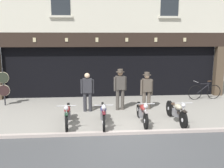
{
  "coord_description": "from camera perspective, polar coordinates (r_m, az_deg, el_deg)",
  "views": [
    {
      "loc": [
        -0.99,
        -7.46,
        3.09
      ],
      "look_at": [
        -0.17,
        2.72,
        1.15
      ],
      "focal_mm": 39.96,
      "sensor_mm": 36.0,
      "label": 1
    }
  ],
  "objects": [
    {
      "name": "motorcycle_center_right",
      "position": [
        9.47,
        14.5,
        -6.03
      ],
      "size": [
        0.62,
        2.03,
        0.9
      ],
      "rotation": [
        0.0,
        0.0,
        3.17
      ],
      "color": "black",
      "rests_on": "ground"
    },
    {
      "name": "motorcycle_center",
      "position": [
        9.13,
        6.93,
        -6.41
      ],
      "size": [
        0.62,
        1.97,
        0.9
      ],
      "rotation": [
        0.0,
        0.0,
        3.13
      ],
      "color": "black",
      "rests_on": "ground"
    },
    {
      "name": "shop_facade",
      "position": [
        14.57,
        -0.69,
        5.35
      ],
      "size": [
        12.19,
        4.42,
        6.38
      ],
      "color": "black",
      "rests_on": "ground"
    },
    {
      "name": "salesman_right",
      "position": [
        10.76,
        7.92,
        -1.12
      ],
      "size": [
        0.56,
        0.35,
        1.62
      ],
      "rotation": [
        0.0,
        0.0,
        3.29
      ],
      "color": "brown",
      "rests_on": "ground"
    },
    {
      "name": "leaning_bicycle",
      "position": [
        13.37,
        20.45,
        -1.63
      ],
      "size": [
        1.75,
        0.5,
        0.96
      ],
      "rotation": [
        0.0,
        0.0,
        1.65
      ],
      "color": "black",
      "rests_on": "ground"
    },
    {
      "name": "ground",
      "position": [
        7.27,
        3.8,
        -14.81
      ],
      "size": [
        23.89,
        22.0,
        0.18
      ],
      "color": "gray"
    },
    {
      "name": "salesman_left",
      "position": [
        10.43,
        -5.65,
        -1.43
      ],
      "size": [
        0.56,
        0.25,
        1.63
      ],
      "rotation": [
        0.0,
        0.0,
        3.11
      ],
      "color": "#2D2D33",
      "rests_on": "ground"
    },
    {
      "name": "advert_board_near",
      "position": [
        13.21,
        7.5,
        5.58
      ],
      "size": [
        0.82,
        0.03,
        0.98
      ],
      "color": "beige"
    },
    {
      "name": "motorcycle_center_left",
      "position": [
        8.83,
        -2.02,
        -6.83
      ],
      "size": [
        0.62,
        2.02,
        0.92
      ],
      "rotation": [
        0.0,
        0.0,
        3.13
      ],
      "color": "black",
      "rests_on": "ground"
    },
    {
      "name": "motorcycle_left",
      "position": [
        8.97,
        -10.14,
        -6.78
      ],
      "size": [
        0.62,
        2.04,
        0.9
      ],
      "rotation": [
        0.0,
        0.0,
        3.19
      ],
      "color": "black",
      "rests_on": "ground"
    },
    {
      "name": "shopkeeper_center",
      "position": [
        10.58,
        1.87,
        -0.73
      ],
      "size": [
        0.55,
        0.36,
        1.76
      ],
      "rotation": [
        0.0,
        0.0,
        3.31
      ],
      "color": "#47423D",
      "rests_on": "ground"
    },
    {
      "name": "tyre_sign_pole",
      "position": [
        12.27,
        -23.56,
        -0.11
      ],
      "size": [
        0.53,
        0.06,
        1.71
      ],
      "color": "#232328",
      "rests_on": "ground"
    },
    {
      "name": "advert_board_far",
      "position": [
        13.51,
        12.54,
        5.42
      ],
      "size": [
        0.67,
        0.03,
        0.93
      ],
      "color": "beige"
    }
  ]
}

